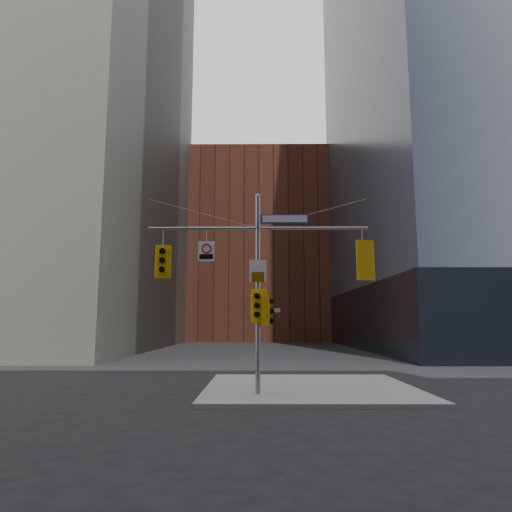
{
  "coord_description": "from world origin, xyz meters",
  "views": [
    {
      "loc": [
        0.05,
        -14.3,
        2.58
      ],
      "look_at": [
        -0.07,
        2.0,
        4.98
      ],
      "focal_mm": 32.0,
      "sensor_mm": 36.0,
      "label": 1
    }
  ],
  "objects_px": {
    "traffic_light_west_arm": "(163,261)",
    "regulatory_sign_arm": "(206,251)",
    "street_sign_blade": "(285,219)",
    "signal_assembly": "(258,271)",
    "traffic_light_pole_front": "(258,306)",
    "traffic_light_east_arm": "(363,261)",
    "traffic_light_pole_side": "(267,311)"
  },
  "relations": [
    {
      "from": "street_sign_blade",
      "to": "regulatory_sign_arm",
      "type": "bearing_deg",
      "value": -179.36
    },
    {
      "from": "traffic_light_west_arm",
      "to": "regulatory_sign_arm",
      "type": "bearing_deg",
      "value": -8.59
    },
    {
      "from": "signal_assembly",
      "to": "traffic_light_pole_side",
      "type": "bearing_deg",
      "value": 1.96
    },
    {
      "from": "traffic_light_west_arm",
      "to": "traffic_light_east_arm",
      "type": "distance_m",
      "value": 7.24
    },
    {
      "from": "signal_assembly",
      "to": "traffic_light_east_arm",
      "type": "height_order",
      "value": "signal_assembly"
    },
    {
      "from": "traffic_light_pole_side",
      "to": "regulatory_sign_arm",
      "type": "xyz_separation_m",
      "value": [
        -2.19,
        -0.03,
        2.16
      ]
    },
    {
      "from": "traffic_light_east_arm",
      "to": "street_sign_blade",
      "type": "height_order",
      "value": "street_sign_blade"
    },
    {
      "from": "traffic_light_east_arm",
      "to": "traffic_light_pole_side",
      "type": "relative_size",
      "value": 1.36
    },
    {
      "from": "regulatory_sign_arm",
      "to": "traffic_light_east_arm",
      "type": "bearing_deg",
      "value": 2.61
    },
    {
      "from": "traffic_light_west_arm",
      "to": "street_sign_blade",
      "type": "relative_size",
      "value": 0.7
    },
    {
      "from": "signal_assembly",
      "to": "traffic_light_west_arm",
      "type": "bearing_deg",
      "value": 179.79
    },
    {
      "from": "traffic_light_west_arm",
      "to": "traffic_light_pole_side",
      "type": "bearing_deg",
      "value": -7.42
    },
    {
      "from": "signal_assembly",
      "to": "traffic_light_pole_front",
      "type": "bearing_deg",
      "value": -89.81
    },
    {
      "from": "regulatory_sign_arm",
      "to": "traffic_light_pole_side",
      "type": "bearing_deg",
      "value": 3.22
    },
    {
      "from": "traffic_light_east_arm",
      "to": "street_sign_blade",
      "type": "xyz_separation_m",
      "value": [
        -2.81,
        0.0,
        1.55
      ]
    },
    {
      "from": "traffic_light_west_arm",
      "to": "traffic_light_pole_front",
      "type": "height_order",
      "value": "traffic_light_west_arm"
    },
    {
      "from": "street_sign_blade",
      "to": "regulatory_sign_arm",
      "type": "distance_m",
      "value": 3.08
    },
    {
      "from": "traffic_light_east_arm",
      "to": "traffic_light_pole_front",
      "type": "bearing_deg",
      "value": -8.48
    },
    {
      "from": "traffic_light_east_arm",
      "to": "traffic_light_pole_front",
      "type": "height_order",
      "value": "traffic_light_east_arm"
    },
    {
      "from": "traffic_light_pole_side",
      "to": "traffic_light_pole_front",
      "type": "xyz_separation_m",
      "value": [
        -0.32,
        -0.28,
        0.17
      ]
    },
    {
      "from": "signal_assembly",
      "to": "regulatory_sign_arm",
      "type": "bearing_deg",
      "value": -179.38
    },
    {
      "from": "signal_assembly",
      "to": "traffic_light_pole_side",
      "type": "relative_size",
      "value": 7.53
    },
    {
      "from": "street_sign_blade",
      "to": "signal_assembly",
      "type": "bearing_deg",
      "value": -179.64
    },
    {
      "from": "signal_assembly",
      "to": "traffic_light_east_arm",
      "type": "relative_size",
      "value": 5.54
    },
    {
      "from": "traffic_light_pole_front",
      "to": "regulatory_sign_arm",
      "type": "bearing_deg",
      "value": -178.53
    },
    {
      "from": "traffic_light_east_arm",
      "to": "traffic_light_pole_side",
      "type": "bearing_deg",
      "value": -12.69
    },
    {
      "from": "street_sign_blade",
      "to": "traffic_light_west_arm",
      "type": "bearing_deg",
      "value": -179.95
    },
    {
      "from": "traffic_light_pole_side",
      "to": "street_sign_blade",
      "type": "xyz_separation_m",
      "value": [
        0.66,
        -0.01,
        3.34
      ]
    },
    {
      "from": "signal_assembly",
      "to": "regulatory_sign_arm",
      "type": "distance_m",
      "value": 2.02
    },
    {
      "from": "signal_assembly",
      "to": "traffic_light_west_arm",
      "type": "relative_size",
      "value": 6.53
    },
    {
      "from": "traffic_light_pole_side",
      "to": "signal_assembly",
      "type": "bearing_deg",
      "value": 86.79
    },
    {
      "from": "traffic_light_pole_side",
      "to": "street_sign_blade",
      "type": "bearing_deg",
      "value": -95.87
    }
  ]
}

